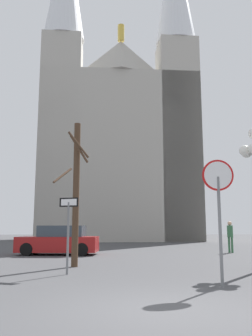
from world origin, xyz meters
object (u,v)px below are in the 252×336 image
object	(u,v)px
parked_car_near_red	(59,241)
pedestrian_walking	(230,234)
cathedral	(119,137)
stop_sign	(219,196)
bare_tree	(76,190)
one_way_arrow_sign	(68,224)

from	to	relation	value
parked_car_near_red	pedestrian_walking	xyz separation A→B (m)	(9.36, 1.04, 0.35)
parked_car_near_red	pedestrian_walking	bearing A→B (deg)	6.33
cathedral	stop_sign	world-z (taller)	cathedral
stop_sign	cathedral	bearing A→B (deg)	94.29
parked_car_near_red	bare_tree	bearing A→B (deg)	-75.86
bare_tree	pedestrian_walking	world-z (taller)	bare_tree
cathedral	pedestrian_walking	size ratio (longest dim) A/B	20.88
cathedral	parked_car_near_red	xyz separation A→B (m)	(-3.30, -19.51, -10.59)
bare_tree	pedestrian_walking	size ratio (longest dim) A/B	3.10
bare_tree	pedestrian_walking	xyz separation A→B (m)	(7.94, 6.68, -1.74)
cathedral	pedestrian_walking	bearing A→B (deg)	-71.82
cathedral	stop_sign	size ratio (longest dim) A/B	11.54
cathedral	stop_sign	xyz separation A→B (m)	(2.22, -29.54, -9.08)
cathedral	one_way_arrow_sign	xyz separation A→B (m)	(-1.85, -27.22, -9.79)
stop_sign	pedestrian_walking	xyz separation A→B (m)	(3.85, 11.07, -1.15)
cathedral	one_way_arrow_sign	distance (m)	28.99
bare_tree	one_way_arrow_sign	bearing A→B (deg)	-89.45
parked_car_near_red	pedestrian_walking	world-z (taller)	pedestrian_walking
cathedral	bare_tree	world-z (taller)	cathedral
cathedral	pedestrian_walking	xyz separation A→B (m)	(6.07, -18.47, -10.24)
bare_tree	pedestrian_walking	distance (m)	10.52
one_way_arrow_sign	pedestrian_walking	distance (m)	11.81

